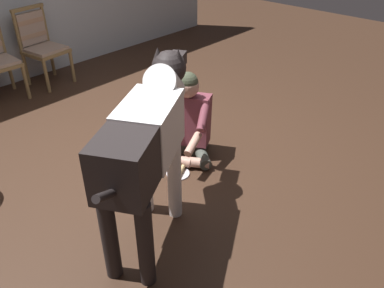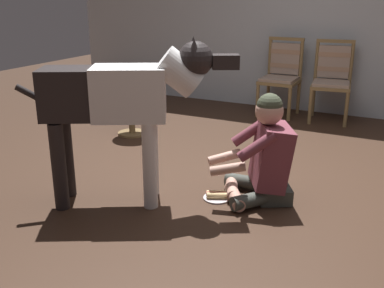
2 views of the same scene
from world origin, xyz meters
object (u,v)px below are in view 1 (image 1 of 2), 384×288
Objects in this scene: dining_chair_right_of_pair at (40,43)px; large_dog at (147,138)px; hot_dog_on_plate at (178,172)px; person_sitting_on_floor at (187,123)px.

large_dog is at bearing -106.81° from dining_chair_right_of_pair.
hot_dog_on_plate is at bearing -96.59° from dining_chair_right_of_pair.
large_dog is at bearing -151.36° from person_sitting_on_floor.
large_dog is (-0.94, -3.11, 0.26)m from dining_chair_right_of_pair.
hot_dog_on_plate is at bearing 28.64° from large_dog.
dining_chair_right_of_pair reaches higher than person_sitting_on_floor.
hot_dog_on_plate is (0.62, 0.34, -0.78)m from large_dog.
dining_chair_right_of_pair is at bearing 83.41° from hot_dog_on_plate.
dining_chair_right_of_pair is at bearing 89.83° from person_sitting_on_floor.
person_sitting_on_floor is 0.58× the size of large_dog.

